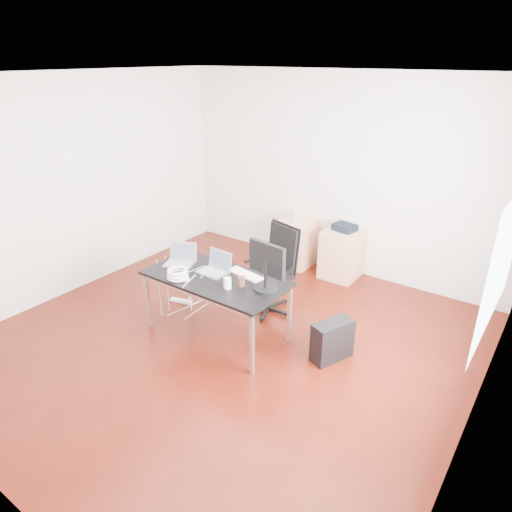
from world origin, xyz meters
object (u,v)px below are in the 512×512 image
Objects in this scene: office_chair at (274,265)px; desk at (216,281)px; filing_cabinet_right at (341,254)px; pc_tower at (332,341)px; filing_cabinet_left at (296,243)px.

desk is at bearing -87.97° from office_chair.
filing_cabinet_right reaches higher than pc_tower.
filing_cabinet_left is 1.00× the size of filing_cabinet_right.
office_chair reaches higher than filing_cabinet_right.
filing_cabinet_left and filing_cabinet_right have the same top height.
desk is 2.29× the size of filing_cabinet_left.
pc_tower is (1.28, 0.35, -0.46)m from desk.
desk reaches higher than pc_tower.
filing_cabinet_right is at bearing 135.59° from pc_tower.
desk is 2.22m from filing_cabinet_left.
filing_cabinet_left reaches higher than pc_tower.
filing_cabinet_left is at bearing 152.19° from pc_tower.
filing_cabinet_right is (0.49, 2.18, -0.33)m from desk.
office_chair is 2.40× the size of pc_tower.
pc_tower is (1.55, -1.84, -0.13)m from filing_cabinet_left.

